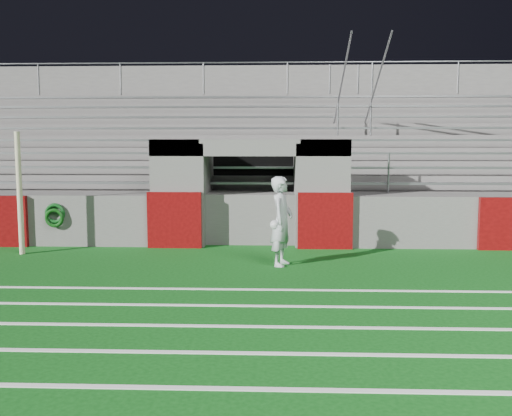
{
  "coord_description": "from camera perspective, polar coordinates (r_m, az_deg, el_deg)",
  "views": [
    {
      "loc": [
        0.67,
        -10.52,
        2.46
      ],
      "look_at": [
        0.2,
        1.8,
        1.1
      ],
      "focal_mm": 40.0,
      "sensor_mm": 36.0,
      "label": 1
    }
  ],
  "objects": [
    {
      "name": "ground",
      "position": [
        10.83,
        -1.43,
        -6.84
      ],
      "size": [
        90.0,
        90.0,
        0.0
      ],
      "primitive_type": "plane",
      "color": "#0B4711",
      "rests_on": "ground"
    },
    {
      "name": "field_markings",
      "position": [
        6.08,
        -4.54,
        -17.54
      ],
      "size": [
        28.0,
        8.09,
        0.01
      ],
      "color": "white",
      "rests_on": "ground"
    },
    {
      "name": "goalkeeper_with_ball",
      "position": [
        11.65,
        2.58,
        -1.33
      ],
      "size": [
        0.61,
        0.76,
        1.83
      ],
      "color": "#B1B6BB",
      "rests_on": "ground"
    },
    {
      "name": "hose_coil",
      "position": [
        14.58,
        -19.48,
        -0.71
      ],
      "size": [
        0.5,
        0.14,
        0.59
      ],
      "color": "#0D4114",
      "rests_on": "ground"
    },
    {
      "name": "stadium_structure",
      "position": [
        18.53,
        0.11,
        3.3
      ],
      "size": [
        26.0,
        8.48,
        5.42
      ],
      "color": "#565452",
      "rests_on": "ground"
    },
    {
      "name": "field_post",
      "position": [
        13.86,
        -22.56,
        1.35
      ],
      "size": [
        0.12,
        0.12,
        2.76
      ],
      "primitive_type": "cylinder",
      "color": "beige",
      "rests_on": "ground"
    }
  ]
}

